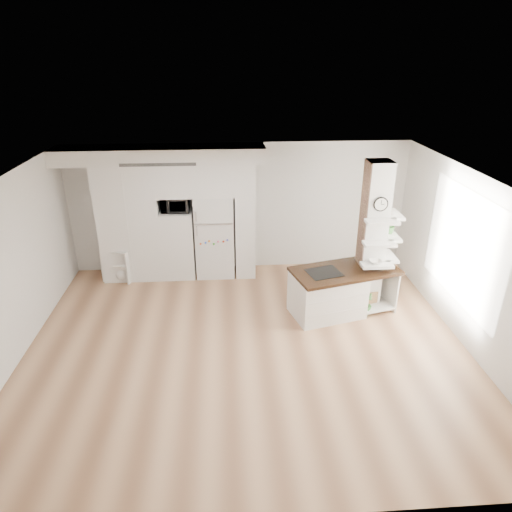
{
  "coord_description": "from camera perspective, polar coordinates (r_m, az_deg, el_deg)",
  "views": [
    {
      "loc": [
        -0.27,
        -6.11,
        4.36
      ],
      "look_at": [
        0.21,
        0.9,
        1.18
      ],
      "focal_mm": 32.0,
      "sensor_mm": 36.0,
      "label": 1
    }
  ],
  "objects": [
    {
      "name": "microwave",
      "position": [
        9.23,
        -10.06,
        6.38
      ],
      "size": [
        0.54,
        0.37,
        0.3
      ],
      "primitive_type": "imported",
      "color": "#2D2D2D",
      "rests_on": "cabinet_wall"
    },
    {
      "name": "room",
      "position": [
        6.61,
        -1.3,
        2.1
      ],
      "size": [
        7.04,
        6.04,
        2.72
      ],
      "color": "white",
      "rests_on": "ground"
    },
    {
      "name": "kitchen_island",
      "position": [
        8.26,
        9.64,
        -4.35
      ],
      "size": [
        2.03,
        1.34,
        1.41
      ],
      "rotation": [
        0.0,
        0.0,
        0.26
      ],
      "color": "white",
      "rests_on": "floor"
    },
    {
      "name": "decor_bowl",
      "position": [
        8.19,
        14.74,
        -0.71
      ],
      "size": [
        0.22,
        0.22,
        0.05
      ],
      "primitive_type": "imported",
      "color": "white",
      "rests_on": "column"
    },
    {
      "name": "cabinet_wall",
      "position": [
        9.31,
        -11.07,
        6.05
      ],
      "size": [
        4.0,
        0.71,
        2.7
      ],
      "color": "white",
      "rests_on": "floor"
    },
    {
      "name": "refrigerator",
      "position": [
        9.46,
        -5.2,
        2.65
      ],
      "size": [
        0.78,
        0.69,
        1.75
      ],
      "color": "silver",
      "rests_on": "floor"
    },
    {
      "name": "floor",
      "position": [
        7.51,
        -1.17,
        -11.12
      ],
      "size": [
        7.0,
        6.0,
        0.01
      ],
      "primitive_type": "cube",
      "color": "tan",
      "rests_on": "ground"
    },
    {
      "name": "bookshelf",
      "position": [
        9.77,
        -16.71,
        -1.27
      ],
      "size": [
        0.66,
        0.5,
        0.7
      ],
      "rotation": [
        0.0,
        0.0,
        -0.3
      ],
      "color": "white",
      "rests_on": "floor"
    },
    {
      "name": "shelf_plant",
      "position": [
        8.45,
        16.44,
        3.73
      ],
      "size": [
        0.27,
        0.23,
        0.3
      ],
      "primitive_type": "imported",
      "color": "#35702C",
      "rests_on": "column"
    },
    {
      "name": "column",
      "position": [
        8.28,
        15.04,
        2.18
      ],
      "size": [
        0.69,
        0.9,
        2.7
      ],
      "color": "silver",
      "rests_on": "floor"
    },
    {
      "name": "pendant_light",
      "position": [
        6.93,
        12.84,
        4.9
      ],
      "size": [
        0.12,
        0.12,
        0.1
      ],
      "primitive_type": "cylinder",
      "color": "white",
      "rests_on": "room"
    },
    {
      "name": "window",
      "position": [
        7.96,
        24.52,
        1.0
      ],
      "size": [
        0.0,
        2.4,
        2.4
      ],
      "primitive_type": "plane",
      "rotation": [
        1.57,
        0.0,
        -1.57
      ],
      "color": "white",
      "rests_on": "room"
    },
    {
      "name": "floor_plant_a",
      "position": [
        9.4,
        16.9,
        -2.83
      ],
      "size": [
        0.31,
        0.28,
        0.46
      ],
      "primitive_type": "imported",
      "rotation": [
        0.0,
        0.0,
        -0.32
      ],
      "color": "#35702C",
      "rests_on": "floor"
    },
    {
      "name": "floor_plant_b",
      "position": [
        8.43,
        13.45,
        -5.8
      ],
      "size": [
        0.29,
        0.29,
        0.43
      ],
      "primitive_type": "imported",
      "rotation": [
        0.0,
        0.0,
        -0.23
      ],
      "color": "#35702C",
      "rests_on": "floor"
    }
  ]
}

